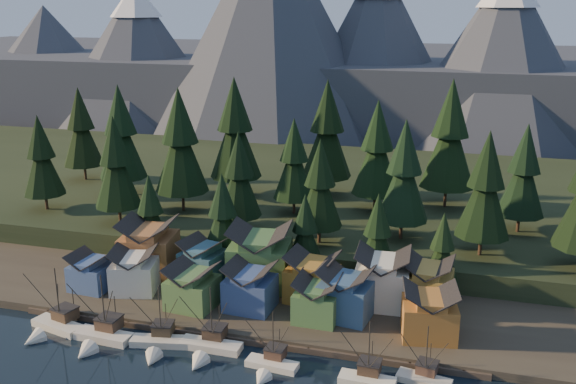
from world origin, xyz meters
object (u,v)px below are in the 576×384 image
(boat_6, at_px, (423,374))
(boat_2, at_px, (158,336))
(boat_1, at_px, (99,329))
(boat_5, at_px, (366,374))
(boat_0, at_px, (52,319))
(boat_3, at_px, (208,340))
(house_back_1, at_px, (203,260))
(house_front_0, at_px, (91,270))
(house_back_0, at_px, (149,245))
(house_front_1, at_px, (134,269))
(boat_4, at_px, (270,359))

(boat_6, bearing_deg, boat_2, -168.84)
(boat_1, bearing_deg, boat_5, 2.27)
(boat_0, xyz_separation_m, boat_3, (28.02, 0.89, -0.23))
(boat_2, bearing_deg, boat_1, 175.18)
(house_back_1, bearing_deg, boat_3, -53.35)
(boat_3, xyz_separation_m, house_back_1, (-9.96, 22.21, 3.78))
(boat_6, bearing_deg, house_back_1, 163.10)
(boat_2, height_order, house_front_0, boat_2)
(house_back_0, bearing_deg, boat_6, -30.22)
(boat_3, height_order, boat_5, boat_3)
(boat_2, relative_size, house_front_1, 1.17)
(boat_0, xyz_separation_m, boat_1, (9.72, -1.14, 0.10))
(boat_3, bearing_deg, house_back_1, 114.54)
(boat_6, bearing_deg, boat_3, -170.24)
(boat_1, relative_size, boat_4, 1.24)
(boat_1, height_order, boat_3, boat_1)
(house_back_0, bearing_deg, house_front_1, -88.86)
(boat_4, height_order, house_front_0, boat_4)
(house_back_1, bearing_deg, boat_0, -115.53)
(boat_5, bearing_deg, boat_2, 179.20)
(house_front_0, bearing_deg, boat_1, -51.10)
(house_back_0, relative_size, house_back_1, 1.25)
(boat_0, height_order, boat_6, boat_0)
(boat_3, relative_size, house_back_0, 1.03)
(boat_1, distance_m, house_back_0, 25.92)
(boat_1, distance_m, boat_5, 44.21)
(boat_5, xyz_separation_m, house_front_0, (-54.98, 16.10, 3.03))
(boat_3, height_order, house_back_0, house_back_0)
(house_back_0, bearing_deg, boat_5, -35.91)
(boat_6, height_order, house_back_0, house_back_0)
(boat_0, xyz_separation_m, boat_4, (39.10, -1.44, -0.44))
(boat_1, distance_m, boat_2, 10.17)
(boat_3, relative_size, boat_5, 1.06)
(boat_1, xyz_separation_m, house_back_0, (-3.73, 25.19, 4.82))
(boat_0, relative_size, house_back_1, 1.35)
(boat_4, height_order, boat_5, boat_5)
(boat_1, relative_size, house_back_0, 1.11)
(house_front_1, bearing_deg, boat_3, -48.82)
(boat_3, bearing_deg, boat_5, -6.00)
(boat_5, relative_size, house_back_1, 1.21)
(boat_5, bearing_deg, boat_4, -179.71)
(boat_1, xyz_separation_m, boat_5, (44.20, -0.87, -0.30))
(boat_6, height_order, house_front_0, boat_6)
(boat_2, distance_m, boat_4, 19.33)
(boat_0, distance_m, boat_6, 61.84)
(house_front_1, height_order, house_back_1, house_back_1)
(boat_6, relative_size, house_front_0, 1.35)
(boat_1, height_order, boat_4, boat_1)
(house_front_1, bearing_deg, house_front_0, 175.83)
(boat_3, xyz_separation_m, house_front_1, (-20.75, 14.60, 3.68))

